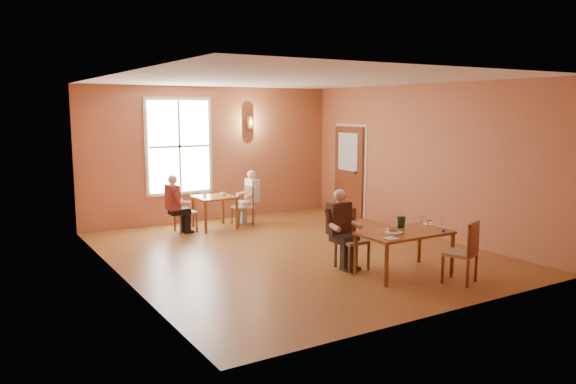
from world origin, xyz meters
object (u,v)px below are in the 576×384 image
diner_white (243,199)px  diner_main (353,231)px  chair_empty (460,252)px  diner_maroon (184,204)px  chair_diner_main (352,240)px  second_table (215,212)px  chair_diner_white (242,206)px  main_table (404,253)px  chair_diner_maroon (185,211)px

diner_white → diner_main: bearing=179.4°
chair_empty → diner_maroon: (-2.20, 5.30, 0.13)m
chair_diner_main → diner_maroon: bearing=-71.3°
chair_empty → diner_white: diner_white is taller
chair_empty → diner_maroon: bearing=89.8°
diner_maroon → second_table: bearing=90.0°
diner_white → chair_diner_white: bearing=90.0°
chair_empty → second_table: (-1.52, 5.30, -0.11)m
diner_main → chair_diner_white: bearing=-90.2°
main_table → chair_diner_white: size_ratio=1.65×
chair_empty → chair_diner_maroon: size_ratio=1.07×
diner_main → diner_white: bearing=-90.6°
second_table → diner_main: bearing=-80.8°
main_table → chair_empty: size_ratio=1.54×
diner_main → diner_maroon: 4.15m
main_table → diner_white: 4.58m
second_table → chair_empty: bearing=-74.0°
chair_diner_main → diner_maroon: 4.12m
diner_main → diner_white: 3.93m
chair_empty → chair_diner_white: chair_empty is taller
main_table → chair_diner_maroon: size_ratio=1.64×
chair_diner_main → chair_empty: size_ratio=1.01×
chair_empty → chair_diner_maroon: bearing=89.5°
chair_empty → main_table: bearing=94.3°
chair_diner_main → diner_main: size_ratio=0.77×
diner_main → chair_diner_maroon: diner_main is taller
chair_diner_white → chair_diner_main: bearing=179.8°
chair_diner_main → chair_empty: 1.66m
diner_white → diner_maroon: (-1.36, 0.00, 0.01)m
main_table → diner_maroon: diner_maroon is taller
main_table → chair_diner_maroon: chair_diner_maroon is taller
chair_empty → diner_main: bearing=100.1°
main_table → second_table: (-1.14, 4.55, 0.02)m
second_table → diner_maroon: diner_maroon is taller
chair_diner_maroon → chair_diner_main: bearing=18.3°
main_table → diner_maroon: bearing=111.8°
chair_diner_main → chair_diner_maroon: chair_diner_main is taller
second_table → diner_white: bearing=0.0°
chair_diner_white → chair_diner_maroon: size_ratio=0.99×
main_table → chair_diner_white: (-0.49, 4.55, 0.10)m
diner_main → chair_diner_white: (0.01, 3.93, -0.18)m
diner_white → chair_diner_maroon: diner_white is taller
chair_diner_main → diner_maroon: size_ratio=0.79×
diner_white → main_table: bearing=-174.2°
chair_empty → chair_diner_maroon: chair_empty is taller
diner_white → diner_maroon: bearing=90.0°
diner_main → chair_diner_white: size_ratio=1.42×
diner_white → chair_diner_maroon: bearing=90.0°
diner_maroon → chair_empty: bearing=22.5°
second_table → diner_white: diner_white is taller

